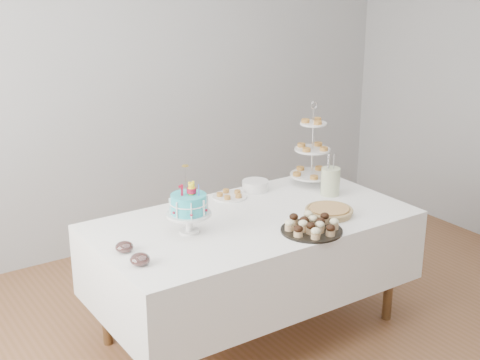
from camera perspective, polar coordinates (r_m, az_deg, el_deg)
floor at (r=4.16m, az=3.45°, el=-14.47°), size 5.00×5.00×0.00m
walls at (r=3.60m, az=3.87°, el=3.83°), size 5.04×4.04×2.70m
table at (r=4.10m, az=1.06°, el=-6.22°), size 1.92×1.02×0.77m
birthday_cake at (r=3.78m, az=-4.38°, el=-3.00°), size 0.26×0.26×0.39m
cupcake_tray at (r=3.83m, az=6.14°, el=-3.85°), size 0.36×0.36×0.08m
pie at (r=4.09m, az=7.60°, el=-2.63°), size 0.29×0.29×0.05m
tiered_stand at (r=4.57m, az=6.20°, el=2.57°), size 0.30×0.30×0.58m
plate_stack at (r=4.47m, az=1.31°, el=-0.48°), size 0.18×0.18×0.07m
pastry_plate at (r=4.35m, az=-0.87°, el=-1.31°), size 0.23×0.23×0.03m
jam_bowl_a at (r=3.46m, az=-8.53°, el=-6.72°), size 0.10×0.10×0.06m
jam_bowl_b at (r=3.62m, az=-9.84°, el=-5.66°), size 0.10×0.10×0.06m
utensil_pitcher at (r=4.41m, az=7.73°, el=-0.03°), size 0.13×0.12×0.28m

